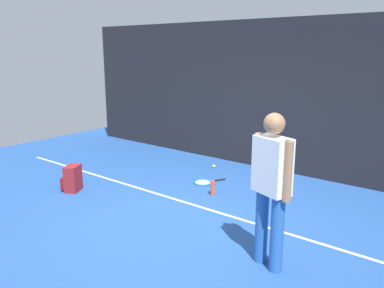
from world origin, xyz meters
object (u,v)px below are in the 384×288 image
at_px(tennis_player, 271,182).
at_px(water_bottle, 213,188).
at_px(tennis_ball_near_player, 214,166).
at_px(backpack, 72,179).
at_px(tennis_racket, 204,182).

relative_size(tennis_player, water_bottle, 6.88).
bearing_deg(water_bottle, tennis_ball_near_player, 124.63).
height_order(backpack, tennis_ball_near_player, backpack).
bearing_deg(tennis_player, backpack, -161.58).
bearing_deg(water_bottle, backpack, -146.65).
bearing_deg(tennis_ball_near_player, water_bottle, -55.37).
distance_m(tennis_player, backpack, 3.76).
height_order(tennis_player, tennis_ball_near_player, tennis_player).
bearing_deg(backpack, tennis_ball_near_player, 128.38).
bearing_deg(tennis_ball_near_player, tennis_racket, -65.06).
relative_size(backpack, water_bottle, 1.78).
xyz_separation_m(backpack, tennis_ball_near_player, (1.10, 2.55, -0.18)).
bearing_deg(backpack, tennis_racket, 110.21).
height_order(tennis_player, water_bottle, tennis_player).
xyz_separation_m(tennis_player, tennis_racket, (-2.19, 1.77, -0.95)).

